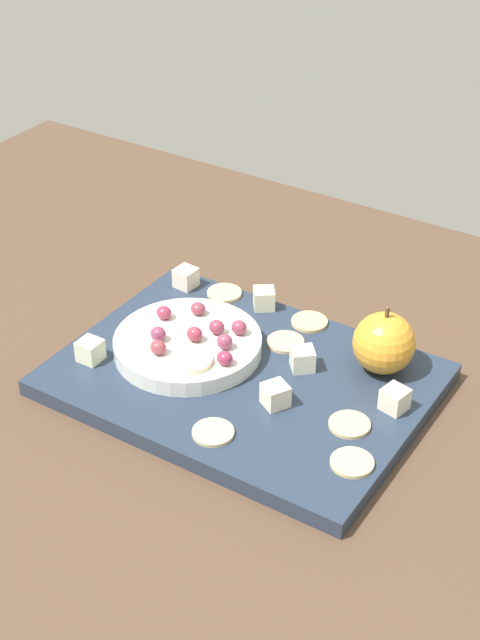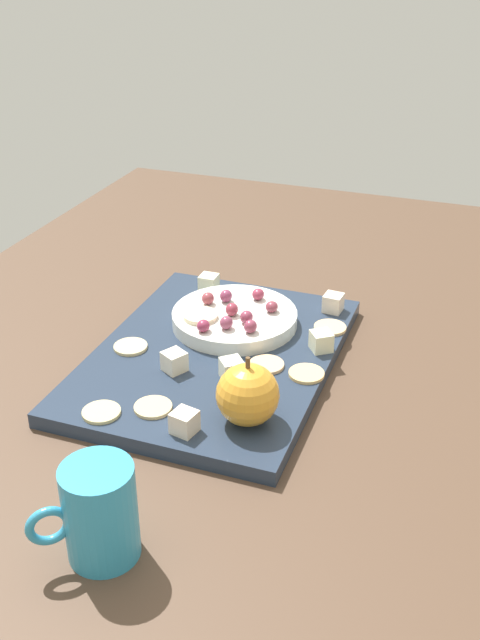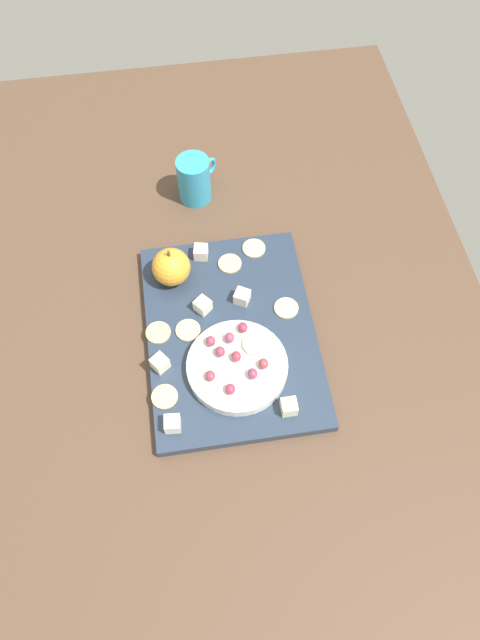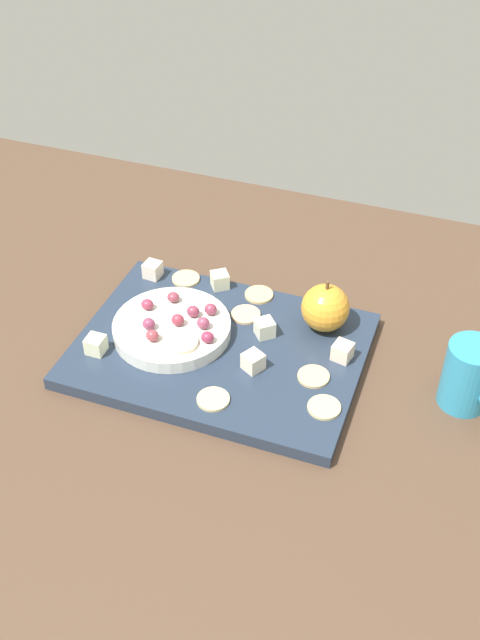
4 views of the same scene
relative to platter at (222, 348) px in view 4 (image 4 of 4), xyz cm
name	(u,v)px [view 4 (image 4 of 4)]	position (x,y,z in cm)	size (l,w,h in cm)	color
table	(234,371)	(1.96, -0.45, -3.41)	(145.94, 93.60, 4.93)	#4E3829
platter	(222,348)	(0.00, 0.00, 0.00)	(39.28, 28.68, 1.89)	#253245
serving_dish	(172,328)	(-7.31, -0.50, 1.90)	(16.66, 16.66, 1.91)	silver
apple_whole	(325,308)	(12.46, 8.38, 4.37)	(6.85, 6.85, 6.85)	gold
apple_stem	(327,285)	(12.46, 8.38, 8.39)	(0.50, 0.50, 1.20)	brown
cheese_cube_0	(153,270)	(-15.63, 10.95, 2.18)	(2.46, 2.46, 2.46)	#F8E6CF
cheese_cube_1	(96,345)	(-15.55, -7.49, 2.18)	(2.46, 2.46, 2.46)	#ECEEC2
cheese_cube_2	(220,280)	(-4.90, 12.05, 2.18)	(2.46, 2.46, 2.46)	#EEF0C7
cheese_cube_3	(342,351)	(16.55, 2.76, 2.18)	(2.46, 2.46, 2.46)	#F6E1C6
cheese_cube_4	(253,361)	(5.81, -3.28, 2.18)	(2.46, 2.46, 2.46)	#F3E6CB
cheese_cube_5	(265,328)	(5.07, 3.78, 2.18)	(2.46, 2.46, 2.46)	#ECECCE
cracker_0	(213,399)	(2.98, -10.67, 1.14)	(4.27, 4.27, 0.40)	#D3BE89
cracker_1	(313,376)	(13.94, -2.23, 1.14)	(4.27, 4.27, 0.40)	#D9BA82
cracker_2	(259,295)	(1.44, 11.94, 1.14)	(4.27, 4.27, 0.40)	#E5BF7A
cracker_3	(324,407)	(16.73, -7.16, 1.14)	(4.27, 4.27, 0.40)	#D8C486
cracker_4	(186,279)	(-10.49, 11.85, 1.14)	(4.27, 4.27, 0.40)	#DEB981
cracker_5	(246,314)	(1.16, 6.84, 1.14)	(4.27, 4.27, 0.40)	#E0B383
grape_0	(152,336)	(-8.24, -4.63, 3.68)	(1.82, 1.64, 1.65)	#903B44
grape_1	(193,311)	(-5.04, 2.04, 3.69)	(1.82, 1.64, 1.68)	#87354B
grape_2	(173,297)	(-9.04, 4.16, 3.59)	(1.82, 1.64, 1.47)	brown
grape_3	(211,309)	(-2.88, 3.33, 3.69)	(1.82, 1.64, 1.68)	#89374D
grape_4	(203,323)	(-2.72, 0.15, 3.71)	(1.82, 1.64, 1.71)	#893D57
grape_5	(208,337)	(-1.08, -2.33, 3.64)	(1.82, 1.64, 1.57)	#8B2D4A
grape_6	(147,304)	(-11.82, 1.31, 3.63)	(1.82, 1.64, 1.55)	#93324A
grape_7	(177,322)	(-6.31, -0.83, 3.71)	(1.82, 1.64, 1.71)	#943345
grape_8	(149,324)	(-9.74, -2.58, 3.70)	(1.82, 1.64, 1.69)	#853755
apple_slice_0	(181,343)	(-4.23, -4.06, 3.15)	(4.53, 4.53, 0.60)	beige
cup	(469,376)	(33.09, 2.01, 3.78)	(7.84, 8.33, 9.45)	#2F94BF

